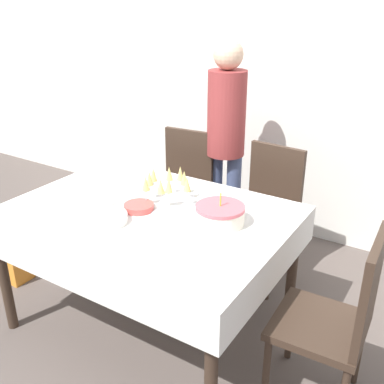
% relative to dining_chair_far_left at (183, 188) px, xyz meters
% --- Properties ---
extents(ground_plane, '(12.00, 12.00, 0.00)m').
position_rel_dining_chair_far_left_xyz_m(ground_plane, '(0.35, -0.88, -0.51)').
color(ground_plane, '#564C47').
extents(wall_back, '(8.00, 0.05, 2.70)m').
position_rel_dining_chair_far_left_xyz_m(wall_back, '(0.35, 0.74, 0.84)').
color(wall_back, silver).
rests_on(wall_back, ground_plane).
extents(dining_table, '(1.55, 1.12, 0.77)m').
position_rel_dining_chair_far_left_xyz_m(dining_table, '(0.35, -0.88, 0.15)').
color(dining_table, white).
rests_on(dining_table, ground_plane).
extents(dining_chair_far_left, '(0.45, 0.45, 0.94)m').
position_rel_dining_chair_far_left_xyz_m(dining_chair_far_left, '(0.00, 0.00, 0.00)').
color(dining_chair_far_left, '#38281E').
rests_on(dining_chair_far_left, ground_plane).
extents(dining_chair_far_right, '(0.46, 0.46, 0.94)m').
position_rel_dining_chair_far_left_xyz_m(dining_chair_far_right, '(0.70, -0.00, 0.00)').
color(dining_chair_far_right, '#38281E').
rests_on(dining_chair_far_right, ground_plane).
extents(dining_chair_right_end, '(0.44, 0.44, 0.94)m').
position_rel_dining_chair_far_left_xyz_m(dining_chair_right_end, '(1.44, -0.88, 0.00)').
color(dining_chair_right_end, '#38281E').
rests_on(dining_chair_right_end, ground_plane).
extents(birthday_cake, '(0.26, 0.26, 0.18)m').
position_rel_dining_chair_far_left_xyz_m(birthday_cake, '(0.76, -0.79, 0.31)').
color(birthday_cake, silver).
rests_on(birthday_cake, dining_table).
extents(champagne_tray, '(0.35, 0.35, 0.18)m').
position_rel_dining_chair_far_left_xyz_m(champagne_tray, '(0.37, -0.72, 0.34)').
color(champagne_tray, silver).
rests_on(champagne_tray, dining_table).
extents(plate_stack_main, '(0.24, 0.24, 0.04)m').
position_rel_dining_chair_far_left_xyz_m(plate_stack_main, '(0.24, -1.10, 0.28)').
color(plate_stack_main, silver).
rests_on(plate_stack_main, dining_table).
extents(plate_stack_dessert, '(0.17, 0.17, 0.03)m').
position_rel_dining_chair_far_left_xyz_m(plate_stack_dessert, '(0.30, -0.89, 0.27)').
color(plate_stack_dessert, '#CC4C47').
rests_on(plate_stack_dessert, dining_table).
extents(cake_knife, '(0.30, 0.04, 0.00)m').
position_rel_dining_chair_far_left_xyz_m(cake_knife, '(0.81, -0.97, 0.26)').
color(cake_knife, silver).
rests_on(cake_knife, dining_table).
extents(fork_pile, '(0.17, 0.07, 0.02)m').
position_rel_dining_chair_far_left_xyz_m(fork_pile, '(0.09, -1.15, 0.26)').
color(fork_pile, silver).
rests_on(fork_pile, dining_table).
extents(napkin_pile, '(0.15, 0.15, 0.01)m').
position_rel_dining_chair_far_left_xyz_m(napkin_pile, '(0.06, -0.98, 0.26)').
color(napkin_pile, white).
rests_on(napkin_pile, dining_table).
extents(person_standing, '(0.28, 0.28, 1.60)m').
position_rel_dining_chair_far_left_xyz_m(person_standing, '(0.26, 0.20, 0.45)').
color(person_standing, '#3F4C72').
rests_on(person_standing, ground_plane).
extents(gift_bag, '(0.27, 0.16, 0.26)m').
position_rel_dining_chair_far_left_xyz_m(gift_bag, '(-0.80, -1.02, -0.39)').
color(gift_bag, orange).
rests_on(gift_bag, ground_plane).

